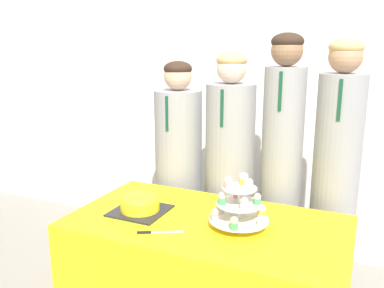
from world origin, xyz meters
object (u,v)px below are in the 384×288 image
at_px(cupcake_stand, 239,204).
at_px(student_2, 281,175).
at_px(cake_knife, 153,233).
at_px(round_cake, 140,203).
at_px(student_1, 229,180).
at_px(student_3, 335,186).
at_px(student_0, 179,178).

height_order(cupcake_stand, student_2, student_2).
bearing_deg(student_2, cake_knife, -116.78).
xyz_separation_m(round_cake, student_1, (0.28, 0.64, -0.03)).
height_order(cupcake_stand, student_3, student_3).
bearing_deg(round_cake, student_3, 34.46).
bearing_deg(cake_knife, student_2, 34.96).
distance_m(round_cake, cupcake_stand, 0.55).
bearing_deg(cupcake_stand, round_cake, -175.62).
xyz_separation_m(cupcake_stand, student_3, (0.39, 0.60, -0.04)).
distance_m(cake_knife, student_1, 0.84).
distance_m(student_1, student_3, 0.65).
bearing_deg(cake_knife, cupcake_stand, 6.05).
height_order(round_cake, cake_knife, round_cake).
distance_m(cake_knife, cupcake_stand, 0.44).
bearing_deg(student_0, student_3, -0.00).
xyz_separation_m(student_0, student_2, (0.70, -0.00, 0.11)).
distance_m(student_0, student_1, 0.37).
xyz_separation_m(round_cake, student_0, (-0.08, 0.64, -0.06)).
relative_size(cupcake_stand, student_3, 0.18).
relative_size(student_0, student_1, 0.96).
bearing_deg(cupcake_stand, cake_knife, -145.69).
bearing_deg(cake_knife, student_0, 80.02).
bearing_deg(student_0, cake_knife, -71.72).
distance_m(round_cake, student_0, 0.64).
bearing_deg(student_0, round_cake, -82.45).
height_order(cake_knife, student_3, student_3).
distance_m(round_cake, student_3, 1.13).
xyz_separation_m(round_cake, cake_knife, (0.19, -0.20, -0.05)).
distance_m(cupcake_stand, student_1, 0.66).
distance_m(round_cake, student_1, 0.70).
xyz_separation_m(cupcake_stand, student_1, (-0.26, 0.60, -0.10)).
height_order(cake_knife, cupcake_stand, cupcake_stand).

